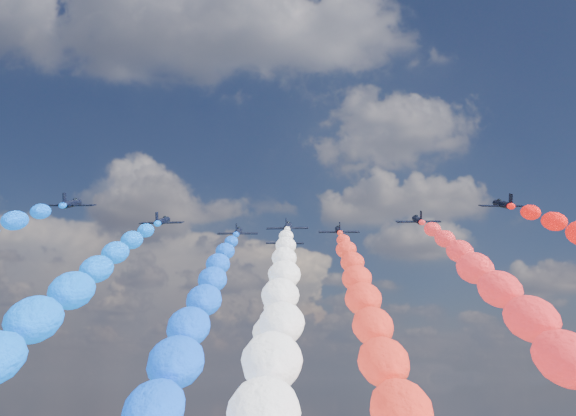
# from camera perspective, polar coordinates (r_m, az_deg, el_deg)

# --- Properties ---
(jet_0) EXTENTS (7.95, 10.83, 5.41)m
(jet_0) POSITION_cam_1_polar(r_m,az_deg,el_deg) (123.13, -16.82, 0.33)
(jet_0) COLOR black
(jet_1) EXTENTS (8.61, 11.30, 5.41)m
(jet_1) POSITION_cam_1_polar(r_m,az_deg,el_deg) (133.04, -9.96, -1.04)
(jet_1) COLOR black
(trail_1) EXTENTS (6.71, 125.10, 57.44)m
(trail_1) POSITION_cam_1_polar(r_m,az_deg,el_deg) (68.90, -20.85, -11.47)
(trail_1) COLOR #065FF4
(jet_2) EXTENTS (7.90, 10.79, 5.41)m
(jet_2) POSITION_cam_1_polar(r_m,az_deg,el_deg) (141.07, -3.99, -1.91)
(jet_2) COLOR black
(trail_2) EXTENTS (6.71, 125.10, 57.44)m
(trail_2) POSITION_cam_1_polar(r_m,az_deg,el_deg) (75.26, -8.49, -12.27)
(trail_2) COLOR blue
(jet_3) EXTENTS (8.45, 11.19, 5.41)m
(jet_3) POSITION_cam_1_polar(r_m,az_deg,el_deg) (135.78, -0.02, -1.49)
(jet_3) COLOR black
(trail_3) EXTENTS (6.71, 125.10, 57.44)m
(trail_3) POSITION_cam_1_polar(r_m,az_deg,el_deg) (69.43, -0.92, -12.33)
(trail_3) COLOR white
(jet_4) EXTENTS (8.35, 11.11, 5.41)m
(jet_4) POSITION_cam_1_polar(r_m,az_deg,el_deg) (150.86, -0.26, -2.70)
(jet_4) COLOR black
(trail_4) EXTENTS (6.71, 125.10, 57.44)m
(trail_4) POSITION_cam_1_polar(r_m,az_deg,el_deg) (84.81, -1.19, -12.52)
(trail_4) COLOR white
(jet_5) EXTENTS (7.93, 10.81, 5.41)m
(jet_5) POSITION_cam_1_polar(r_m,az_deg,el_deg) (139.65, 4.05, -1.79)
(jet_5) COLOR black
(trail_5) EXTENTS (6.71, 125.10, 57.44)m
(trail_5) POSITION_cam_1_polar(r_m,az_deg,el_deg) (73.54, 7.05, -12.29)
(trail_5) COLOR red
(jet_6) EXTENTS (8.05, 10.90, 5.41)m
(jet_6) POSITION_cam_1_polar(r_m,az_deg,el_deg) (132.25, 10.28, -0.95)
(jet_6) COLOR black
(trail_6) EXTENTS (6.71, 125.10, 57.44)m
(trail_6) POSITION_cam_1_polar(r_m,az_deg,el_deg) (67.52, 19.94, -11.52)
(trail_6) COLOR red
(jet_7) EXTENTS (8.45, 11.19, 5.41)m
(jet_7) POSITION_cam_1_polar(r_m,az_deg,el_deg) (123.56, 16.72, 0.28)
(jet_7) COLOR black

